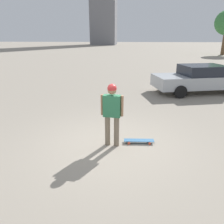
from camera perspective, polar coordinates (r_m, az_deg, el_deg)
name	(u,v)px	position (r m, az deg, el deg)	size (l,w,h in m)	color
ground_plane	(112,145)	(6.07, 0.00, -8.58)	(220.00, 220.00, 0.00)	gray
person	(112,110)	(5.67, 0.00, 0.57)	(0.25, 0.60, 1.70)	#7A6B56
skateboard	(139,141)	(6.19, 7.06, -7.43)	(0.28, 0.84, 0.08)	#336693
car_parked_near	(200,78)	(12.42, 22.01, 8.12)	(2.95, 5.02, 1.42)	#ADB2B7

